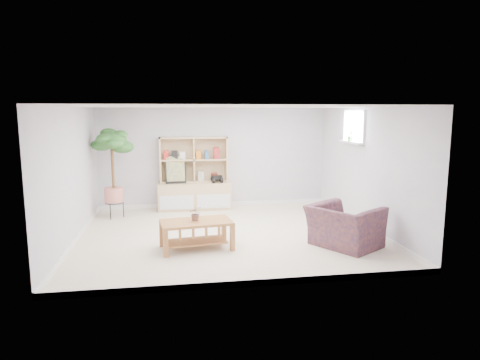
{
  "coord_description": "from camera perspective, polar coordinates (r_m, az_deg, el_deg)",
  "views": [
    {
      "loc": [
        -1.0,
        -7.81,
        2.31
      ],
      "look_at": [
        0.29,
        0.29,
        1.0
      ],
      "focal_mm": 32.0,
      "sensor_mm": 36.0,
      "label": 1
    }
  ],
  "objects": [
    {
      "name": "floor",
      "position": [
        8.2,
        -1.67,
        -7.25
      ],
      "size": [
        5.5,
        5.0,
        0.01
      ],
      "primitive_type": "cube",
      "color": "beige",
      "rests_on": "ground"
    },
    {
      "name": "coffee_table",
      "position": [
        7.35,
        -5.82,
        -7.28
      ],
      "size": [
        1.26,
        0.8,
        0.48
      ],
      "primitive_type": null,
      "rotation": [
        0.0,
        0.0,
        0.13
      ],
      "color": "#955A32",
      "rests_on": "floor"
    },
    {
      "name": "walls",
      "position": [
        7.95,
        -1.71,
        1.08
      ],
      "size": [
        5.51,
        5.01,
        2.4
      ],
      "color": "silver",
      "rests_on": "floor"
    },
    {
      "name": "sill_plant",
      "position": [
        9.22,
        14.53,
        5.77
      ],
      "size": [
        0.16,
        0.14,
        0.24
      ],
      "primitive_type": "imported",
      "rotation": [
        0.0,
        0.0,
        -0.27
      ],
      "color": "#1B4F18",
      "rests_on": "window_sill"
    },
    {
      "name": "poster",
      "position": [
        10.1,
        -8.58,
        1.41
      ],
      "size": [
        0.48,
        0.15,
        0.66
      ],
      "primitive_type": null,
      "rotation": [
        0.0,
        0.0,
        0.09
      ],
      "color": "yellow",
      "rests_on": "storage_unit"
    },
    {
      "name": "table_plant",
      "position": [
        7.29,
        -5.92,
        -4.44
      ],
      "size": [
        0.23,
        0.2,
        0.25
      ],
      "primitive_type": "imported",
      "rotation": [
        0.0,
        0.0,
        -0.05
      ],
      "color": "#267930",
      "rests_on": "coffee_table"
    },
    {
      "name": "ceiling",
      "position": [
        7.87,
        -1.75,
        9.76
      ],
      "size": [
        5.5,
        5.0,
        0.01
      ],
      "primitive_type": "cube",
      "color": "silver",
      "rests_on": "walls"
    },
    {
      "name": "floor_tree",
      "position": [
        9.66,
        -16.58,
        0.81
      ],
      "size": [
        0.82,
        0.82,
        1.96
      ],
      "primitive_type": null,
      "rotation": [
        0.0,
        0.0,
        0.14
      ],
      "color": "#1B4F18",
      "rests_on": "floor"
    },
    {
      "name": "armchair",
      "position": [
        7.6,
        13.77,
        -5.65
      ],
      "size": [
        1.4,
        1.45,
        0.82
      ],
      "primitive_type": "imported",
      "rotation": [
        0.0,
        0.0,
        2.14
      ],
      "color": "#1A193F",
      "rests_on": "floor"
    },
    {
      "name": "storage_unit",
      "position": [
        10.16,
        -6.11,
        0.85
      ],
      "size": [
        1.72,
        0.58,
        1.72
      ],
      "primitive_type": null,
      "color": "#DAB16F",
      "rests_on": "floor"
    },
    {
      "name": "window",
      "position": [
        9.2,
        15.0,
        6.87
      ],
      "size": [
        0.1,
        0.98,
        0.68
      ],
      "primitive_type": null,
      "color": "silver",
      "rests_on": "walls"
    },
    {
      "name": "window_sill",
      "position": [
        9.19,
        14.57,
        4.89
      ],
      "size": [
        0.14,
        1.0,
        0.04
      ],
      "primitive_type": "cube",
      "color": "white",
      "rests_on": "walls"
    },
    {
      "name": "toy_truck",
      "position": [
        10.15,
        -3.11,
        0.19
      ],
      "size": [
        0.38,
        0.28,
        0.19
      ],
      "primitive_type": null,
      "rotation": [
        0.0,
        0.0,
        0.1
      ],
      "color": "black",
      "rests_on": "storage_unit"
    },
    {
      "name": "baseboard",
      "position": [
        8.19,
        -1.67,
        -6.92
      ],
      "size": [
        5.5,
        5.0,
        0.1
      ],
      "primitive_type": null,
      "color": "white",
      "rests_on": "floor"
    }
  ]
}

